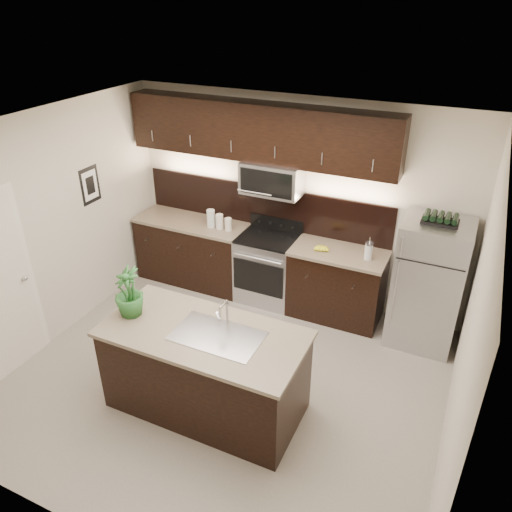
# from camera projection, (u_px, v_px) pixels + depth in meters

# --- Properties ---
(ground) EXTENTS (4.50, 4.50, 0.00)m
(ground) POSITION_uv_depth(u_px,v_px,m) (226.00, 379.00, 5.49)
(ground) COLOR gray
(ground) RESTS_ON ground
(room_walls) EXTENTS (4.52, 4.02, 2.71)m
(room_walls) POSITION_uv_depth(u_px,v_px,m) (209.00, 241.00, 4.69)
(room_walls) COLOR beige
(room_walls) RESTS_ON ground
(counter_run) EXTENTS (3.51, 0.65, 0.94)m
(counter_run) POSITION_uv_depth(u_px,v_px,m) (254.00, 265.00, 6.78)
(counter_run) COLOR black
(counter_run) RESTS_ON ground
(upper_fixtures) EXTENTS (3.49, 0.40, 1.66)m
(upper_fixtures) POSITION_uv_depth(u_px,v_px,m) (261.00, 141.00, 6.09)
(upper_fixtures) COLOR black
(upper_fixtures) RESTS_ON counter_run
(island) EXTENTS (1.96, 0.96, 0.94)m
(island) POSITION_uv_depth(u_px,v_px,m) (206.00, 370.00, 4.93)
(island) COLOR black
(island) RESTS_ON ground
(sink_faucet) EXTENTS (0.84, 0.50, 0.28)m
(sink_faucet) POSITION_uv_depth(u_px,v_px,m) (218.00, 334.00, 4.65)
(sink_faucet) COLOR silver
(sink_faucet) RESTS_ON island
(refrigerator) EXTENTS (0.75, 0.68, 1.56)m
(refrigerator) POSITION_uv_depth(u_px,v_px,m) (428.00, 284.00, 5.75)
(refrigerator) COLOR #B2B2B7
(refrigerator) RESTS_ON ground
(wine_rack) EXTENTS (0.39, 0.24, 0.09)m
(wine_rack) POSITION_uv_depth(u_px,v_px,m) (441.00, 219.00, 5.35)
(wine_rack) COLOR black
(wine_rack) RESTS_ON refrigerator
(plant) EXTENTS (0.38, 0.38, 0.51)m
(plant) POSITION_uv_depth(u_px,v_px,m) (129.00, 292.00, 4.84)
(plant) COLOR #235823
(plant) RESTS_ON island
(canisters) EXTENTS (0.36, 0.11, 0.24)m
(canisters) POSITION_uv_depth(u_px,v_px,m) (217.00, 221.00, 6.65)
(canisters) COLOR silver
(canisters) RESTS_ON counter_run
(french_press) EXTENTS (0.10, 0.10, 0.28)m
(french_press) POSITION_uv_depth(u_px,v_px,m) (368.00, 251.00, 5.90)
(french_press) COLOR silver
(french_press) RESTS_ON counter_run
(bananas) EXTENTS (0.21, 0.18, 0.06)m
(bananas) POSITION_uv_depth(u_px,v_px,m) (318.00, 248.00, 6.14)
(bananas) COLOR #CECD1D
(bananas) RESTS_ON counter_run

